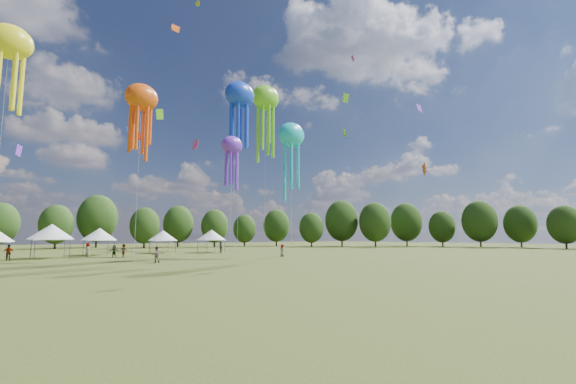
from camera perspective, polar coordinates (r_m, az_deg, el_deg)
ground at (r=20.08m, az=33.52°, el=-13.60°), size 300.00×300.00×0.00m
spectator_near at (r=42.80m, az=-19.27°, el=-8.95°), size 0.90×0.74×1.68m
spectators_far at (r=58.45m, az=-20.88°, el=-8.16°), size 31.18×18.33×1.89m
festival_tents at (r=62.38m, az=-24.81°, el=-5.79°), size 35.36×11.03×4.41m
show_kites at (r=59.74m, az=-10.62°, el=12.09°), size 45.99×24.74×32.35m
small_kites at (r=56.72m, az=-15.81°, el=22.49°), size 76.18×62.21×46.23m
treeline at (r=70.30m, az=-27.06°, el=-2.92°), size 201.57×95.24×13.43m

